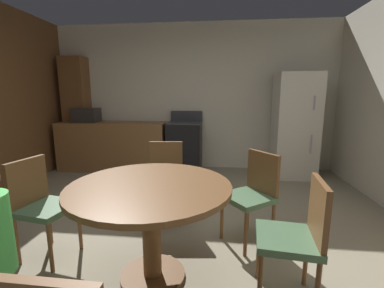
# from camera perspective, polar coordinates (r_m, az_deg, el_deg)

# --- Properties ---
(ground_plane) EXTENTS (14.00, 14.00, 0.00)m
(ground_plane) POSITION_cam_1_polar(r_m,az_deg,el_deg) (2.62, -6.85, -21.75)
(ground_plane) COLOR gray
(wall_back) EXTENTS (5.52, 0.12, 2.70)m
(wall_back) POSITION_cam_1_polar(r_m,az_deg,el_deg) (5.06, 0.23, 10.14)
(wall_back) COLOR silver
(wall_back) RESTS_ON ground
(kitchen_counter) EXTENTS (2.00, 0.60, 0.90)m
(kitchen_counter) POSITION_cam_1_polar(r_m,az_deg,el_deg) (5.13, -16.70, -0.42)
(kitchen_counter) COLOR olive
(kitchen_counter) RESTS_ON ground
(pantry_column) EXTENTS (0.44, 0.36, 2.10)m
(pantry_column) POSITION_cam_1_polar(r_m,az_deg,el_deg) (5.56, -23.78, 6.20)
(pantry_column) COLOR brown
(pantry_column) RESTS_ON ground
(oven_range) EXTENTS (0.60, 0.60, 1.10)m
(oven_range) POSITION_cam_1_polar(r_m,az_deg,el_deg) (4.77, -1.58, -0.57)
(oven_range) COLOR black
(oven_range) RESTS_ON ground
(refrigerator) EXTENTS (0.68, 0.68, 1.76)m
(refrigerator) POSITION_cam_1_polar(r_m,az_deg,el_deg) (4.78, 21.56, 3.71)
(refrigerator) COLOR silver
(refrigerator) RESTS_ON ground
(microwave) EXTENTS (0.44, 0.32, 0.26)m
(microwave) POSITION_cam_1_polar(r_m,az_deg,el_deg) (5.27, -22.11, 5.90)
(microwave) COLOR #2D2B28
(microwave) RESTS_ON kitchen_counter
(dining_table) EXTENTS (1.19, 1.19, 0.76)m
(dining_table) POSITION_cam_1_polar(r_m,az_deg,el_deg) (2.00, -9.04, -12.97)
(dining_table) COLOR brown
(dining_table) RESTS_ON ground
(chair_east) EXTENTS (0.44, 0.44, 0.87)m
(chair_east) POSITION_cam_1_polar(r_m,az_deg,el_deg) (1.95, 22.20, -17.60)
(chair_east) COLOR brown
(chair_east) RESTS_ON ground
(chair_west) EXTENTS (0.46, 0.46, 0.87)m
(chair_west) POSITION_cam_1_polar(r_m,az_deg,el_deg) (2.63, -30.34, -10.89)
(chair_west) COLOR brown
(chair_west) RESTS_ON ground
(chair_northeast) EXTENTS (0.56, 0.56, 0.87)m
(chair_northeast) POSITION_cam_1_polar(r_m,az_deg,el_deg) (2.58, 13.28, -10.06)
(chair_northeast) COLOR brown
(chair_northeast) RESTS_ON ground
(chair_north) EXTENTS (0.44, 0.44, 0.87)m
(chair_north) POSITION_cam_1_polar(r_m,az_deg,el_deg) (3.00, -5.84, -6.81)
(chair_north) COLOR brown
(chair_north) RESTS_ON ground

